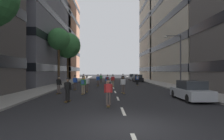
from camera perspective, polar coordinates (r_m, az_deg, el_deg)
The scene contains 27 objects.
ground_plane at distance 36.66m, azimuth -0.14°, elevation -3.84°, with size 171.93×171.93×0.00m, color black.
sidewalk_left at distance 40.90m, azimuth -12.10°, elevation -3.37°, with size 3.11×78.80×0.14m, color gray.
sidewalk_right at distance 41.28m, azimuth 11.44°, elevation -3.34°, with size 3.11×78.80×0.14m, color gray.
lane_markings at distance 38.50m, azimuth -0.21°, elevation -3.66°, with size 0.16×67.20×0.01m.
building_left_mid at distance 40.98m, azimuth -25.58°, elevation 9.57°, with size 14.99×23.96×18.36m.
building_left_far at distance 58.56m, azimuth -18.10°, elevation 9.08°, with size 14.99×18.96×23.41m.
building_right_far at distance 60.60m, azimuth 16.65°, elevation 15.42°, with size 14.99×16.88×37.17m.
parked_car_near at distance 41.31m, azimuth 7.53°, elevation -2.47°, with size 1.82×4.40×1.52m.
parked_car_mid at distance 48.97m, azimuth 6.09°, elevation -2.13°, with size 1.82×4.40×1.52m.
parked_car_far at distance 16.36m, azimuth 22.09°, elevation -5.76°, with size 1.82×4.40×1.52m.
street_tree_near at distance 38.46m, azimuth -12.83°, elevation 6.97°, with size 4.87×4.87×9.45m.
street_tree_mid at distance 31.65m, azimuth -15.35°, elevation 8.61°, with size 3.41×3.41×8.80m.
streetlamp_right at distance 24.94m, azimuth 18.67°, elevation 4.03°, with size 2.13×0.30×6.50m.
skater_0 at distance 23.71m, azimuth -10.77°, elevation -3.38°, with size 0.55×0.91×1.78m.
skater_1 at distance 27.04m, azimuth -1.36°, elevation -2.94°, with size 0.55×0.91×1.78m.
skater_2 at distance 19.99m, azimuth -15.34°, elevation -3.95°, with size 0.57×0.92×1.78m.
skater_3 at distance 12.50m, azimuth -1.09°, elevation -6.16°, with size 0.53×0.90×1.78m.
skater_4 at distance 33.26m, azimuth 3.23°, elevation -2.50°, with size 0.57×0.92×1.78m.
skater_5 at distance 19.17m, azimuth -8.48°, elevation -4.03°, with size 0.55×0.92×1.78m.
skater_6 at distance 19.69m, azimuth 3.27°, elevation -4.02°, with size 0.56×0.92×1.78m.
skater_7 at distance 14.65m, azimuth -12.89°, elevation -5.29°, with size 0.57×0.92×1.78m.
skater_8 at distance 28.37m, azimuth 0.24°, elevation -2.88°, with size 0.54×0.91×1.78m.
skater_9 at distance 29.39m, azimuth -4.14°, elevation -2.79°, with size 0.56×0.92×1.78m.
skater_10 at distance 36.29m, azimuth -3.25°, elevation -2.32°, with size 0.54×0.91×1.78m.
skater_11 at distance 31.92m, azimuth -8.34°, elevation -2.59°, with size 0.53×0.90×1.78m.
skater_12 at distance 21.07m, azimuth -7.40°, elevation -3.77°, with size 0.55×0.92×1.78m.
skater_13 at distance 30.98m, azimuth 7.42°, elevation -2.61°, with size 0.54×0.90×1.78m.
Camera 1 is at (-0.92, -7.92, 2.26)m, focal length 31.18 mm.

